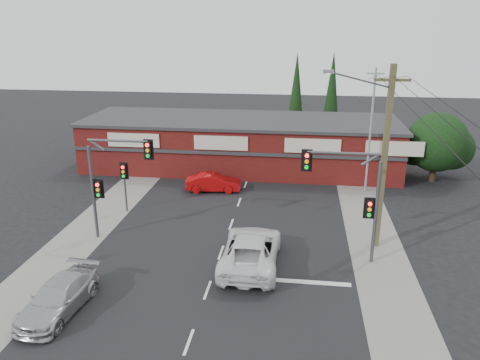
# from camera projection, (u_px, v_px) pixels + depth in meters

# --- Properties ---
(ground) EXTENTS (120.00, 120.00, 0.00)m
(ground) POSITION_uv_depth(u_px,v_px,m) (218.00, 261.00, 24.62)
(ground) COLOR black
(ground) RESTS_ON ground
(road_strip) EXTENTS (14.00, 70.00, 0.01)m
(road_strip) POSITION_uv_depth(u_px,v_px,m) (232.00, 223.00, 29.31)
(road_strip) COLOR black
(road_strip) RESTS_ON ground
(verge_left) EXTENTS (3.00, 70.00, 0.02)m
(verge_left) POSITION_uv_depth(u_px,v_px,m) (102.00, 216.00, 30.35)
(verge_left) COLOR gray
(verge_left) RESTS_ON ground
(verge_right) EXTENTS (3.00, 70.00, 0.02)m
(verge_right) POSITION_uv_depth(u_px,v_px,m) (371.00, 230.00, 28.27)
(verge_right) COLOR gray
(verge_right) RESTS_ON ground
(stop_line) EXTENTS (6.50, 0.35, 0.01)m
(stop_line) POSITION_uv_depth(u_px,v_px,m) (283.00, 280.00, 22.78)
(stop_line) COLOR silver
(stop_line) RESTS_ON ground
(white_suv) EXTENTS (2.86, 6.14, 1.70)m
(white_suv) POSITION_uv_depth(u_px,v_px,m) (251.00, 250.00, 24.04)
(white_suv) COLOR white
(white_suv) RESTS_ON ground
(silver_suv) EXTENTS (2.30, 4.86, 1.37)m
(silver_suv) POSITION_uv_depth(u_px,v_px,m) (58.00, 298.00, 20.17)
(silver_suv) COLOR #B0B3B6
(silver_suv) RESTS_ON ground
(red_sedan) EXTENTS (4.15, 1.81, 1.33)m
(red_sedan) POSITION_uv_depth(u_px,v_px,m) (213.00, 182.00, 34.65)
(red_sedan) COLOR #A90A0B
(red_sedan) RESTS_ON ground
(lane_dashes) EXTENTS (0.12, 50.94, 0.01)m
(lane_dashes) POSITION_uv_depth(u_px,v_px,m) (235.00, 212.00, 30.88)
(lane_dashes) COLOR silver
(lane_dashes) RESTS_ON ground
(shop_building) EXTENTS (27.30, 8.40, 4.22)m
(shop_building) POSITION_uv_depth(u_px,v_px,m) (241.00, 143.00, 40.00)
(shop_building) COLOR #480F0E
(shop_building) RESTS_ON ground
(tree_cluster) EXTENTS (5.90, 5.10, 5.50)m
(tree_cluster) POSITION_uv_depth(u_px,v_px,m) (437.00, 145.00, 36.39)
(tree_cluster) COLOR #2D2116
(tree_cluster) RESTS_ON ground
(conifer_near) EXTENTS (1.80, 1.80, 9.25)m
(conifer_near) POSITION_uv_depth(u_px,v_px,m) (296.00, 93.00, 44.96)
(conifer_near) COLOR #2D2116
(conifer_near) RESTS_ON ground
(conifer_far) EXTENTS (1.80, 1.80, 9.25)m
(conifer_far) POSITION_uv_depth(u_px,v_px,m) (332.00, 91.00, 46.41)
(conifer_far) COLOR #2D2116
(conifer_far) RESTS_ON ground
(traffic_mast_left) EXTENTS (3.77, 0.27, 5.97)m
(traffic_mast_left) POSITION_uv_depth(u_px,v_px,m) (109.00, 174.00, 26.02)
(traffic_mast_left) COLOR #47494C
(traffic_mast_left) RESTS_ON ground
(traffic_mast_right) EXTENTS (3.96, 0.27, 5.97)m
(traffic_mast_right) POSITION_uv_depth(u_px,v_px,m) (355.00, 190.00, 23.45)
(traffic_mast_right) COLOR #47494C
(traffic_mast_right) RESTS_ON ground
(pedestal_signal) EXTENTS (0.55, 0.27, 3.38)m
(pedestal_signal) POSITION_uv_depth(u_px,v_px,m) (124.00, 177.00, 30.37)
(pedestal_signal) COLOR #47494C
(pedestal_signal) RESTS_ON ground
(utility_pole) EXTENTS (4.38, 0.59, 10.00)m
(utility_pole) POSITION_uv_depth(u_px,v_px,m) (382.00, 153.00, 24.67)
(utility_pole) COLOR brown
(utility_pole) RESTS_ON ground
(steel_pole) EXTENTS (1.20, 0.16, 9.00)m
(steel_pole) POSITION_uv_depth(u_px,v_px,m) (371.00, 129.00, 33.27)
(steel_pole) COLOR gray
(steel_pole) RESTS_ON ground
(power_lines) EXTENTS (2.01, 29.00, 1.22)m
(power_lines) POSITION_uv_depth(u_px,v_px,m) (416.00, 100.00, 18.36)
(power_lines) COLOR black
(power_lines) RESTS_ON ground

